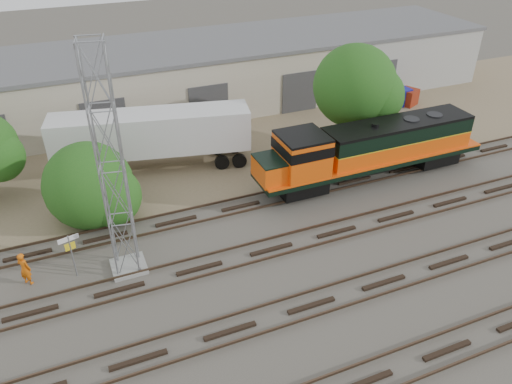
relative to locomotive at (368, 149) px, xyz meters
name	(u,v)px	position (x,y,z in m)	size (l,w,h in m)	color
ground	(283,267)	(-8.80, -6.00, -2.20)	(140.00, 140.00, 0.00)	#47423A
dirt_strip	(197,145)	(-8.80, 9.00, -2.19)	(80.00, 16.00, 0.02)	#726047
tracks	(311,305)	(-8.80, -9.00, -2.12)	(80.00, 20.40, 0.28)	black
warehouse	(168,78)	(-8.75, 16.98, 0.45)	(58.40, 10.40, 5.30)	#BCB29C
locomotive	(368,149)	(0.00, 0.00, 0.00)	(15.81, 2.77, 3.80)	black
signal_tower	(112,172)	(-16.06, -2.99, 3.43)	(1.71, 1.71, 11.57)	gray
sign_post	(71,248)	(-18.56, -2.57, -0.48)	(0.99, 0.28, 2.46)	gray
worker	(25,268)	(-20.80, -2.20, -1.30)	(0.66, 0.43, 1.81)	#DA5D0C
semi_trailer	(156,133)	(-12.09, 6.89, 0.31)	(13.23, 5.26, 3.99)	silver
dumpster_blue	(399,97)	(9.95, 9.87, -1.45)	(1.60, 1.50, 1.50)	#141890
dumpster_red	(408,97)	(10.67, 9.59, -1.50)	(1.50, 1.40, 1.40)	maroon
tree_mid	(94,188)	(-16.79, 2.08, -0.13)	(5.25, 5.00, 5.00)	#382619
tree_east	(360,88)	(1.57, 3.92, 2.50)	(5.99, 5.70, 7.70)	#382619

